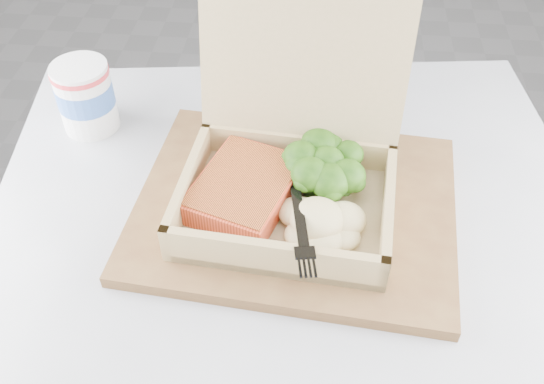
# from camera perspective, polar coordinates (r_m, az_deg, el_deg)

# --- Properties ---
(floor) EXTENTS (4.00, 4.00, 0.00)m
(floor) POSITION_cam_1_polar(r_m,az_deg,el_deg) (1.63, -11.08, -4.33)
(floor) COLOR gray
(floor) RESTS_ON ground
(cafe_table) EXTENTS (0.80, 0.80, 0.70)m
(cafe_table) POSITION_cam_1_polar(r_m,az_deg,el_deg) (0.82, 1.74, -12.72)
(cafe_table) COLOR black
(cafe_table) RESTS_ON floor
(serving_tray) EXTENTS (0.38, 0.32, 0.02)m
(serving_tray) POSITION_cam_1_polar(r_m,az_deg,el_deg) (0.70, 2.21, -1.35)
(serving_tray) COLOR brown
(serving_tray) RESTS_ON cafe_table
(takeout_container) EXTENTS (0.25, 0.24, 0.22)m
(takeout_container) POSITION_cam_1_polar(r_m,az_deg,el_deg) (0.67, 1.86, 3.28)
(takeout_container) COLOR tan
(takeout_container) RESTS_ON serving_tray
(salmon_fillet) EXTENTS (0.14, 0.16, 0.03)m
(salmon_fillet) POSITION_cam_1_polar(r_m,az_deg,el_deg) (0.68, -2.58, 0.27)
(salmon_fillet) COLOR #E34F2C
(salmon_fillet) RESTS_ON takeout_container
(broccoli_pile) EXTENTS (0.10, 0.10, 0.04)m
(broccoli_pile) POSITION_cam_1_polar(r_m,az_deg,el_deg) (0.70, 5.14, 2.28)
(broccoli_pile) COLOR #3C7219
(broccoli_pile) RESTS_ON takeout_container
(mashed_potatoes) EXTENTS (0.10, 0.08, 0.03)m
(mashed_potatoes) POSITION_cam_1_polar(r_m,az_deg,el_deg) (0.64, 4.26, -2.55)
(mashed_potatoes) COLOR #D1C687
(mashed_potatoes) RESTS_ON takeout_container
(plastic_fork) EXTENTS (0.04, 0.15, 0.02)m
(plastic_fork) POSITION_cam_1_polar(r_m,az_deg,el_deg) (0.64, 2.43, -0.95)
(plastic_fork) COLOR black
(plastic_fork) RESTS_ON mashed_potatoes
(paper_cup) EXTENTS (0.07, 0.07, 0.09)m
(paper_cup) POSITION_cam_1_polar(r_m,az_deg,el_deg) (0.83, -17.17, 8.72)
(paper_cup) COLOR silver
(paper_cup) RESTS_ON cafe_table
(receipt) EXTENTS (0.08, 0.13, 0.00)m
(receipt) POSITION_cam_1_polar(r_m,az_deg,el_deg) (0.85, 0.31, 7.65)
(receipt) COLOR silver
(receipt) RESTS_ON cafe_table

